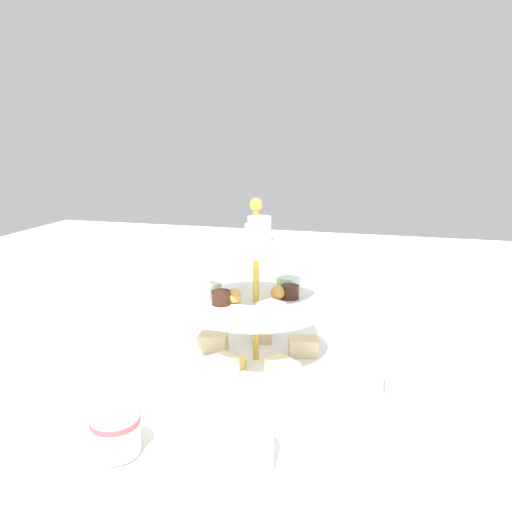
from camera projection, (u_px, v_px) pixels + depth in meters
ground_plane at (256, 364)px, 0.84m from camera, size 2.40×2.40×0.00m
tiered_serving_stand at (256, 318)px, 0.82m from camera, size 0.28×0.28×0.28m
water_glass_tall_right at (173, 287)px, 1.04m from camera, size 0.07×0.07×0.13m
water_glass_short_left at (244, 445)px, 0.56m from camera, size 0.06×0.06×0.08m
teacup_with_saucer at (116, 438)px, 0.60m from camera, size 0.09×0.09×0.05m
butter_knife_left at (362, 313)px, 1.08m from camera, size 0.06×0.17×0.00m
butter_knife_right at (44, 381)px, 0.78m from camera, size 0.16×0.08×0.00m
water_glass_mid_back at (409, 376)px, 0.69m from camera, size 0.06×0.06×0.10m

